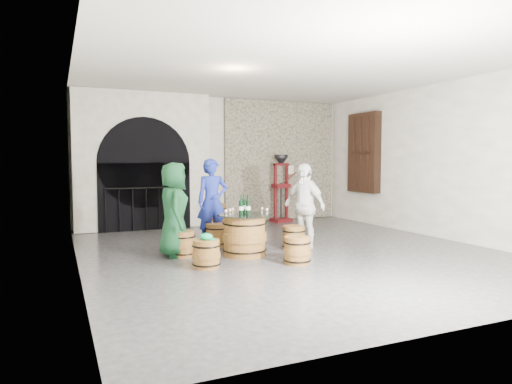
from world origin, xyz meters
name	(u,v)px	position (x,y,z in m)	size (l,w,h in m)	color
ground	(289,251)	(0.00, 0.00, 0.00)	(8.00, 8.00, 0.00)	#2C2C2E
wall_back	(216,161)	(0.00, 4.00, 1.60)	(8.00, 8.00, 0.00)	silver
wall_front	(486,162)	(0.00, -4.00, 1.60)	(8.00, 8.00, 0.00)	silver
wall_left	(76,161)	(-3.50, 0.00, 1.60)	(8.00, 8.00, 0.00)	silver
wall_right	(440,161)	(3.50, 0.00, 1.60)	(8.00, 8.00, 0.00)	silver
ceiling	(290,68)	(0.00, 0.00, 3.20)	(8.00, 8.00, 0.00)	beige
stone_facing_panel	(280,161)	(1.80, 3.94, 1.60)	(3.20, 0.12, 3.18)	gray
arched_opening	(143,162)	(-1.90, 3.74, 1.58)	(3.10, 0.60, 3.19)	silver
shuttered_window	(364,153)	(3.38, 2.40, 1.80)	(0.23, 1.10, 2.00)	black
barrel_table	(244,235)	(-0.88, -0.05, 0.35)	(0.91, 0.91, 0.70)	brown
barrel_stool_left	(183,244)	(-1.85, 0.31, 0.21)	(0.44, 0.44, 0.43)	brown
barrel_stool_far	(217,235)	(-1.03, 0.98, 0.21)	(0.44, 0.44, 0.43)	brown
barrel_stool_right	(294,238)	(0.15, 0.11, 0.21)	(0.44, 0.44, 0.43)	brown
barrel_stool_near_right	(297,250)	(-0.36, -0.95, 0.21)	(0.44, 0.44, 0.43)	brown
barrel_stool_near_left	(206,254)	(-1.74, -0.63, 0.21)	(0.44, 0.44, 0.43)	brown
green_cap	(206,237)	(-1.73, -0.63, 0.47)	(0.24, 0.20, 0.11)	#0D9455
person_green	(174,210)	(-1.98, 0.36, 0.79)	(0.77, 0.50, 1.58)	#0F381D
person_blue	(212,202)	(-1.05, 1.15, 0.82)	(0.60, 0.39, 1.64)	navy
person_white	(304,206)	(0.38, 0.14, 0.78)	(0.91, 0.38, 1.56)	white
wine_bottle_left	(241,207)	(-0.93, -0.02, 0.84)	(0.08, 0.08, 0.32)	black
wine_bottle_center	(248,206)	(-0.81, -0.04, 0.84)	(0.08, 0.08, 0.32)	black
wine_bottle_right	(243,205)	(-0.83, 0.13, 0.84)	(0.08, 0.08, 0.32)	black
tasting_glass_a	(226,213)	(-1.23, -0.11, 0.75)	(0.05, 0.05, 0.10)	#BF6225
tasting_glass_b	(262,210)	(-0.54, -0.01, 0.75)	(0.05, 0.05, 0.10)	#BF6225
tasting_glass_c	(233,211)	(-1.03, 0.12, 0.75)	(0.05, 0.05, 0.10)	#BF6225
tasting_glass_d	(244,210)	(-0.77, 0.22, 0.75)	(0.05, 0.05, 0.10)	#BF6225
tasting_glass_e	(267,211)	(-0.51, -0.14, 0.75)	(0.05, 0.05, 0.10)	#BF6225
tasting_glass_f	(230,212)	(-1.11, 0.02, 0.75)	(0.05, 0.05, 0.10)	#BF6225
side_barrel	(218,215)	(-0.22, 3.28, 0.28)	(0.43, 0.43, 0.57)	brown
corking_press	(281,183)	(1.61, 3.51, 1.02)	(0.75, 0.47, 1.76)	#530D11
control_box	(290,170)	(2.05, 3.86, 1.35)	(0.18, 0.10, 0.22)	silver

